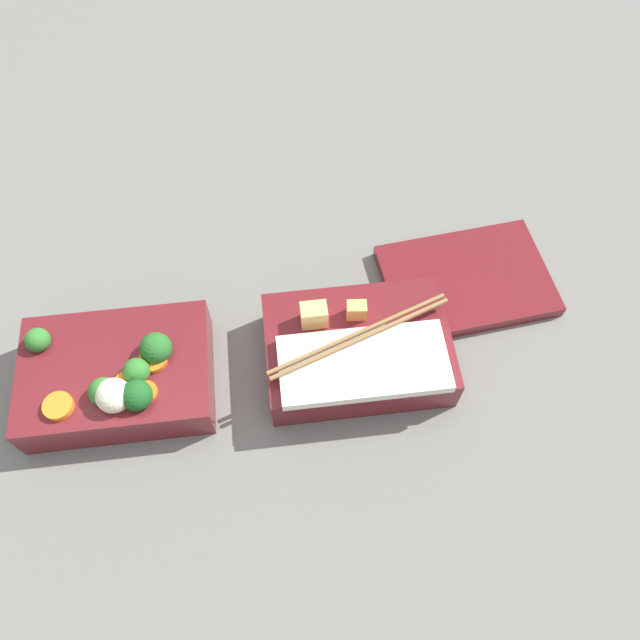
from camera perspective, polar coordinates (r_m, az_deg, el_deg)
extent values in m
plane|color=slate|center=(0.73, -6.99, -4.73)|extent=(3.00, 3.00, 0.00)
cube|color=maroon|center=(0.73, -17.96, -4.65)|extent=(0.20, 0.14, 0.05)
sphere|color=#2D7028|center=(0.68, -16.43, -4.52)|extent=(0.03, 0.03, 0.03)
sphere|color=#2D7028|center=(0.74, -24.40, -1.68)|extent=(0.03, 0.03, 0.03)
sphere|color=#2D7028|center=(0.68, -19.19, -6.21)|extent=(0.03, 0.03, 0.03)
sphere|color=#236023|center=(0.69, -14.78, -2.52)|extent=(0.03, 0.03, 0.03)
sphere|color=#19511E|center=(0.67, -16.42, -6.62)|extent=(0.03, 0.03, 0.03)
cylinder|color=orange|center=(0.68, -15.65, -6.36)|extent=(0.03, 0.03, 0.01)
cylinder|color=orange|center=(0.69, -15.03, -3.69)|extent=(0.04, 0.04, 0.01)
cylinder|color=orange|center=(0.69, -17.20, -5.47)|extent=(0.03, 0.03, 0.01)
cylinder|color=orange|center=(0.70, -22.81, -7.27)|extent=(0.04, 0.04, 0.01)
sphere|color=beige|center=(0.68, -18.36, -6.57)|extent=(0.04, 0.04, 0.04)
cube|color=maroon|center=(0.71, 3.48, -2.97)|extent=(0.20, 0.14, 0.05)
cube|color=silver|center=(0.66, 4.00, -4.01)|extent=(0.18, 0.08, 0.01)
cube|color=#EAB266|center=(0.68, -0.56, 0.46)|extent=(0.03, 0.02, 0.03)
cube|color=#F4A356|center=(0.69, 3.36, 0.90)|extent=(0.02, 0.02, 0.02)
cylinder|color=olive|center=(0.67, 3.80, -1.66)|extent=(0.20, 0.08, 0.01)
cylinder|color=olive|center=(0.67, 3.52, -1.19)|extent=(0.20, 0.08, 0.01)
cube|color=maroon|center=(0.79, 13.21, 3.53)|extent=(0.21, 0.16, 0.02)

